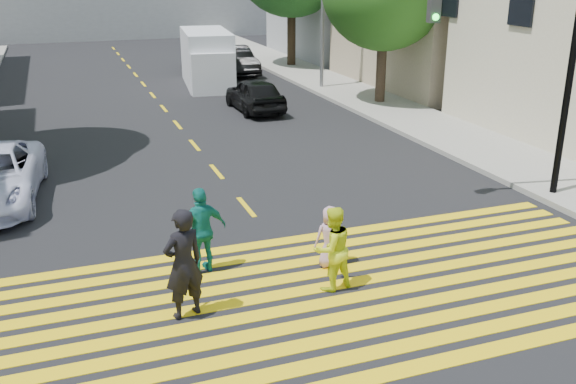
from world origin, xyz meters
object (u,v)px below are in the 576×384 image
pedestrian_man (183,264)px  pedestrian_child (330,237)px  dark_car_near (255,94)px  traffic_signal (533,54)px  pedestrian_extra (202,231)px  pedestrian_woman (332,249)px  white_van (207,60)px  dark_car_parked (235,61)px  silver_car (197,58)px

pedestrian_man → pedestrian_child: bearing=179.0°
dark_car_near → traffic_signal: bearing=103.4°
dark_car_near → pedestrian_extra: bearing=67.9°
pedestrian_woman → traffic_signal: traffic_signal is taller
pedestrian_man → white_van: (5.31, 21.01, 0.27)m
pedestrian_man → pedestrian_child: pedestrian_man is taller
pedestrian_extra → white_van: (4.66, 19.48, 0.38)m
pedestrian_man → dark_car_parked: bearing=-125.1°
pedestrian_extra → dark_car_near: (5.14, 13.33, -0.18)m
white_van → traffic_signal: (3.59, -18.25, 2.40)m
pedestrian_extra → dark_car_parked: bearing=-121.5°
pedestrian_woman → traffic_signal: size_ratio=0.28×
pedestrian_extra → traffic_signal: size_ratio=0.30×
dark_car_parked → dark_car_near: bearing=-101.7°
white_van → traffic_signal: traffic_signal is taller
pedestrian_man → pedestrian_woman: bearing=163.5°
dark_car_near → white_van: 6.19m
dark_car_near → dark_car_parked: 9.16m
traffic_signal → silver_car: bearing=106.9°
dark_car_parked → pedestrian_child: bearing=-102.1°
pedestrian_extra → traffic_signal: (8.25, 1.23, 2.78)m
pedestrian_man → silver_car: bearing=-120.5°
pedestrian_woman → dark_car_near: size_ratio=0.40×
pedestrian_child → white_van: white_van is taller
pedestrian_man → pedestrian_extra: 1.66m
pedestrian_woman → silver_car: (3.31, 26.55, -0.20)m
white_van → silver_car: bearing=89.7°
pedestrian_child → silver_car: bearing=-91.9°
pedestrian_extra → silver_car: bearing=-116.6°
pedestrian_man → silver_car: (6.00, 26.61, -0.37)m
pedestrian_extra → dark_car_parked: (6.81, 22.33, -0.12)m
dark_car_parked → white_van: 3.61m
dark_car_parked → pedestrian_man: bearing=-108.5°
pedestrian_man → white_van: bearing=-121.9°
white_van → dark_car_parked: bearing=59.8°
pedestrian_woman → traffic_signal: 7.34m
silver_car → white_van: 5.68m
white_van → traffic_signal: 18.75m
silver_car → dark_car_parked: bearing=126.5°
pedestrian_man → dark_car_near: size_ratio=0.49×
pedestrian_woman → traffic_signal: bearing=-168.4°
pedestrian_child → dark_car_near: 14.22m
pedestrian_child → traffic_signal: bearing=-157.8°
pedestrian_woman → pedestrian_extra: pedestrian_extra is taller
pedestrian_man → traffic_signal: (8.90, 2.76, 2.66)m
silver_car → dark_car_parked: dark_car_parked is taller
silver_car → traffic_signal: traffic_signal is taller
white_van → dark_car_near: bearing=-78.8°
pedestrian_extra → pedestrian_woman: bearing=129.8°
pedestrian_woman → traffic_signal: (6.20, 2.70, 2.84)m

